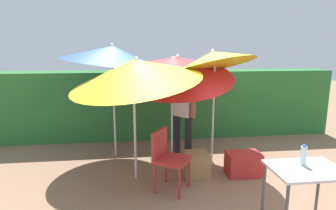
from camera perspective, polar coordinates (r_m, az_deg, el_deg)
name	(u,v)px	position (r m, az deg, el deg)	size (l,w,h in m)	color
ground_plane	(170,174)	(4.77, 0.44, -13.80)	(24.00, 24.00, 0.00)	#937056
hedge_row	(159,104)	(6.52, -1.87, 0.24)	(8.00, 0.70, 1.52)	#2D7033
umbrella_rainbow	(112,55)	(5.27, -11.26, 10.00)	(1.83, 1.81, 2.20)	silver
umbrella_orange	(135,71)	(4.19, -6.73, 6.84)	(2.04, 2.00, 2.13)	silver
umbrella_yellow	(214,59)	(4.89, 9.25, 9.19)	(1.49, 1.44, 2.25)	silver
umbrella_navy	(175,67)	(4.95, 1.40, 7.66)	(2.14, 2.12, 2.20)	silver
person_vendor	(183,109)	(5.13, 3.01, -0.91)	(0.43, 0.47, 1.88)	black
chair_plastic	(167,156)	(4.11, -0.10, -10.32)	(0.61, 0.61, 0.89)	#B72D2D
cooler_box	(243,164)	(4.82, 15.00, -11.47)	(0.53, 0.35, 0.38)	red
crate_cardboard	(197,165)	(4.63, 5.80, -11.96)	(0.38, 0.37, 0.40)	#9E7A4C
folding_table	(306,175)	(3.63, 26.20, -12.67)	(0.80, 0.60, 0.71)	#4C4C51
bottle_water	(303,155)	(3.64, 25.77, -9.19)	(0.07, 0.07, 0.24)	silver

